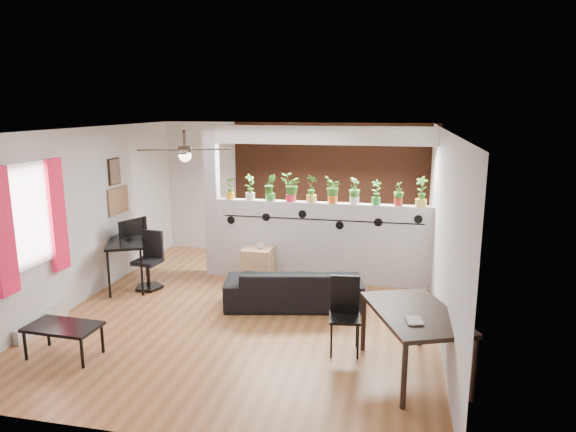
{
  "coord_description": "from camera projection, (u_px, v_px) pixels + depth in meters",
  "views": [
    {
      "loc": [
        1.99,
        -6.74,
        2.92
      ],
      "look_at": [
        0.42,
        0.6,
        1.3
      ],
      "focal_mm": 32.0,
      "sensor_mm": 36.0,
      "label": 1
    }
  ],
  "objects": [
    {
      "name": "cube_shelf",
      "position": [
        258.0,
        266.0,
        8.55
      ],
      "size": [
        0.49,
        0.44,
        0.6
      ],
      "primitive_type": "cube",
      "rotation": [
        0.0,
        0.0,
        -0.01
      ],
      "color": "tan",
      "rests_on": "ground"
    },
    {
      "name": "dining_table",
      "position": [
        415.0,
        318.0,
        5.58
      ],
      "size": [
        1.26,
        1.55,
        0.73
      ],
      "color": "black",
      "rests_on": "ground"
    },
    {
      "name": "corkboard",
      "position": [
        118.0,
        201.0,
        8.61
      ],
      "size": [
        0.03,
        0.6,
        0.45
      ],
      "primitive_type": "cube",
      "color": "brown",
      "rests_on": "room_shell"
    },
    {
      "name": "book",
      "position": [
        406.0,
        321.0,
        5.29
      ],
      "size": [
        0.2,
        0.25,
        0.02
      ],
      "primitive_type": "imported",
      "rotation": [
        0.0,
        0.0,
        0.19
      ],
      "color": "gray",
      "rests_on": "dining_table"
    },
    {
      "name": "sofa",
      "position": [
        294.0,
        287.0,
        7.59
      ],
      "size": [
        2.02,
        1.12,
        0.56
      ],
      "primitive_type": "imported",
      "rotation": [
        0.0,
        0.0,
        3.34
      ],
      "color": "black",
      "rests_on": "ground"
    },
    {
      "name": "baseboard_heater",
      "position": [
        42.0,
        323.0,
        6.82
      ],
      "size": [
        0.08,
        1.0,
        0.18
      ],
      "primitive_type": "cube",
      "color": "beige",
      "rests_on": "ground"
    },
    {
      "name": "potted_plant_2",
      "position": [
        270.0,
        187.0,
        8.58
      ],
      "size": [
        0.27,
        0.24,
        0.45
      ],
      "color": "green",
      "rests_on": "partition_wall"
    },
    {
      "name": "coffee_table",
      "position": [
        63.0,
        329.0,
        6.02
      ],
      "size": [
        0.86,
        0.5,
        0.39
      ],
      "color": "black",
      "rests_on": "ground"
    },
    {
      "name": "pier_column",
      "position": [
        212.0,
        201.0,
        8.85
      ],
      "size": [
        0.22,
        0.2,
        2.6
      ],
      "primitive_type": "cube",
      "color": "#BCBCC1",
      "rests_on": "ground"
    },
    {
      "name": "framed_art",
      "position": [
        114.0,
        171.0,
        8.46
      ],
      "size": [
        0.03,
        0.34,
        0.44
      ],
      "color": "#8C7259",
      "rests_on": "room_shell"
    },
    {
      "name": "ceiling_header",
      "position": [
        323.0,
        135.0,
        8.22
      ],
      "size": [
        3.6,
        0.18,
        0.3
      ],
      "primitive_type": "cube",
      "color": "silver",
      "rests_on": "room_shell"
    },
    {
      "name": "brick_panel",
      "position": [
        333.0,
        191.0,
        9.86
      ],
      "size": [
        3.9,
        0.05,
        2.6
      ],
      "primitive_type": "cube",
      "color": "#9B4B2D",
      "rests_on": "ground"
    },
    {
      "name": "partition_wall",
      "position": [
        321.0,
        242.0,
        8.59
      ],
      "size": [
        3.6,
        0.18,
        1.35
      ],
      "primitive_type": "cube",
      "color": "#BCBCC1",
      "rests_on": "ground"
    },
    {
      "name": "cup",
      "position": [
        260.0,
        246.0,
        8.47
      ],
      "size": [
        0.15,
        0.15,
        0.1
      ],
      "primitive_type": "imported",
      "rotation": [
        0.0,
        0.0,
        -0.21
      ],
      "color": "gray",
      "rests_on": "cube_shelf"
    },
    {
      "name": "potted_plant_4",
      "position": [
        312.0,
        188.0,
        8.43
      ],
      "size": [
        0.31,
        0.29,
        0.46
      ],
      "color": "#E9C052",
      "rests_on": "partition_wall"
    },
    {
      "name": "potted_plant_8",
      "position": [
        399.0,
        193.0,
        8.15
      ],
      "size": [
        0.16,
        0.2,
        0.39
      ],
      "color": "red",
      "rests_on": "partition_wall"
    },
    {
      "name": "room_shell",
      "position": [
        250.0,
        223.0,
        7.19
      ],
      "size": [
        6.3,
        7.1,
        2.9
      ],
      "color": "brown",
      "rests_on": "ground"
    },
    {
      "name": "potted_plant_0",
      "position": [
        230.0,
        187.0,
        8.73
      ],
      "size": [
        0.25,
        0.24,
        0.39
      ],
      "color": "orange",
      "rests_on": "partition_wall"
    },
    {
      "name": "potted_plant_9",
      "position": [
        422.0,
        191.0,
        8.07
      ],
      "size": [
        0.31,
        0.29,
        0.48
      ],
      "color": "gold",
      "rests_on": "partition_wall"
    },
    {
      "name": "monitor",
      "position": [
        131.0,
        232.0,
        8.43
      ],
      "size": [
        0.31,
        0.16,
        0.18
      ],
      "primitive_type": "imported",
      "rotation": [
        0.0,
        0.0,
        1.19
      ],
      "color": "black",
      "rests_on": "computer_desk"
    },
    {
      "name": "potted_plant_7",
      "position": [
        376.0,
        192.0,
        8.22
      ],
      "size": [
        0.21,
        0.18,
        0.4
      ],
      "color": "#328B35",
      "rests_on": "partition_wall"
    },
    {
      "name": "potted_plant_6",
      "position": [
        354.0,
        190.0,
        8.29
      ],
      "size": [
        0.25,
        0.27,
        0.43
      ],
      "color": "silver",
      "rests_on": "partition_wall"
    },
    {
      "name": "folding_chair",
      "position": [
        345.0,
        307.0,
        6.17
      ],
      "size": [
        0.41,
        0.41,
        0.91
      ],
      "color": "black",
      "rests_on": "ground"
    },
    {
      "name": "potted_plant_5",
      "position": [
        333.0,
        189.0,
        8.36
      ],
      "size": [
        0.18,
        0.23,
        0.44
      ],
      "color": "#DA5B19",
      "rests_on": "partition_wall"
    },
    {
      "name": "window_assembly",
      "position": [
        30.0,
        218.0,
        6.52
      ],
      "size": [
        0.09,
        1.3,
        1.55
      ],
      "color": "white",
      "rests_on": "room_shell"
    },
    {
      "name": "office_chair",
      "position": [
        150.0,
        264.0,
        8.29
      ],
      "size": [
        0.48,
        0.48,
        0.92
      ],
      "color": "black",
      "rests_on": "ground"
    },
    {
      "name": "potted_plant_3",
      "position": [
        291.0,
        187.0,
        8.5
      ],
      "size": [
        0.3,
        0.27,
        0.46
      ],
      "color": "red",
      "rests_on": "partition_wall"
    },
    {
      "name": "ceiling_fan",
      "position": [
        185.0,
        151.0,
        6.85
      ],
      "size": [
        1.19,
        1.19,
        0.43
      ],
      "color": "black",
      "rests_on": "room_shell"
    },
    {
      "name": "vine_decal",
      "position": [
        321.0,
        220.0,
        8.41
      ],
      "size": [
        3.31,
        0.01,
        0.3
      ],
      "color": "black",
      "rests_on": "partition_wall"
    },
    {
      "name": "potted_plant_1",
      "position": [
        250.0,
        186.0,
        8.65
      ],
      "size": [
        0.28,
        0.29,
        0.44
      ],
      "color": "silver",
      "rests_on": "partition_wall"
    },
    {
      "name": "computer_desk",
      "position": [
        127.0,
        244.0,
        8.32
      ],
      "size": [
        0.96,
        1.22,
        0.79
      ],
      "color": "black",
      "rests_on": "ground"
    }
  ]
}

